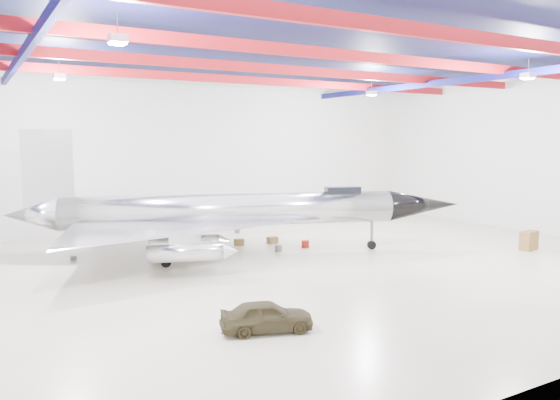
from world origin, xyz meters
TOP-DOWN VIEW (x-y plane):
  - floor at (0.00, 0.00)m, footprint 40.00×40.00m
  - wall_back at (0.00, 15.00)m, footprint 40.00×0.00m
  - wall_right at (20.00, 0.00)m, footprint 0.00×30.00m
  - ceiling at (0.00, 0.00)m, footprint 40.00×40.00m
  - ceiling_structure at (0.00, 0.00)m, footprint 39.50×29.50m
  - jet_aircraft at (-1.45, 4.16)m, footprint 25.14×18.81m
  - jeep at (-5.67, -7.70)m, footprint 3.44×2.19m
  - desk at (14.45, -3.39)m, footprint 1.33×0.84m
  - crate_ply at (-5.49, 5.37)m, footprint 0.55×0.45m
  - engine_drum at (1.34, 3.70)m, footprint 0.45×0.45m
  - parts_bin at (2.22, 6.00)m, footprint 0.64×0.52m
  - crate_small at (-9.52, 7.33)m, footprint 0.33×0.27m
  - tool_chest at (3.33, 3.88)m, footprint 0.60×0.60m
  - oil_barrel at (0.13, 6.53)m, footprint 0.59×0.49m
  - spares_box at (2.00, 10.67)m, footprint 0.51×0.51m

SIDE VIEW (x-z plane):
  - floor at x=0.00m, z-range 0.00..0.00m
  - crate_small at x=-9.52m, z-range 0.00..0.23m
  - spares_box at x=2.00m, z-range 0.00..0.35m
  - crate_ply at x=-5.49m, z-range 0.00..0.38m
  - engine_drum at x=1.34m, z-range 0.00..0.38m
  - oil_barrel at x=0.13m, z-range 0.00..0.39m
  - parts_bin at x=2.22m, z-range 0.00..0.42m
  - tool_chest at x=3.33m, z-range 0.00..0.43m
  - jeep at x=-5.67m, z-range 0.00..1.09m
  - desk at x=14.45m, z-range 0.00..1.14m
  - jet_aircraft at x=-1.45m, z-range -1.22..5.87m
  - wall_back at x=0.00m, z-range -14.50..25.50m
  - wall_right at x=20.00m, z-range -9.50..20.50m
  - ceiling_structure at x=0.00m, z-range 9.79..10.86m
  - ceiling at x=0.00m, z-range 11.00..11.00m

